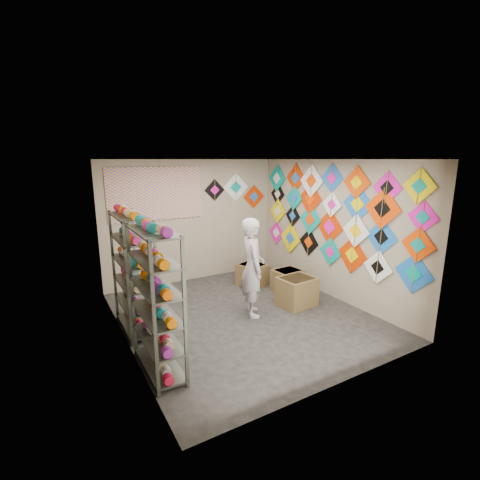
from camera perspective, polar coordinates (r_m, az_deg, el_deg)
ground at (r=6.31m, az=0.58°, el=-12.23°), size 4.50×4.50×0.00m
room_walls at (r=5.80m, az=0.62°, el=2.62°), size 4.50×4.50×4.50m
shelf_rack_front at (r=4.56m, az=-13.59°, el=-9.84°), size 0.40×1.10×1.90m
shelf_rack_back at (r=5.75m, az=-17.31°, el=-5.23°), size 0.40×1.10×1.90m
string_spools at (r=5.12m, az=-15.74°, el=-6.27°), size 0.12×2.36×0.12m
kite_wall_display at (r=7.01m, az=14.69°, el=3.88°), size 0.06×4.29×2.06m
back_wall_kites at (r=8.24m, az=-0.51°, el=8.02°), size 1.59×0.02×0.87m
poster at (r=7.48m, az=-13.59°, el=7.37°), size 2.00×0.01×1.10m
shopkeeper at (r=6.05m, az=2.05°, el=-4.51°), size 0.89×0.81×1.74m
carton_a at (r=6.70m, az=9.28°, el=-8.33°), size 0.70×0.60×0.54m
carton_b at (r=7.37m, az=7.80°, el=-6.60°), size 0.59×0.49×0.46m
carton_c at (r=7.63m, az=2.02°, el=-5.70°), size 0.66×0.69×0.48m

